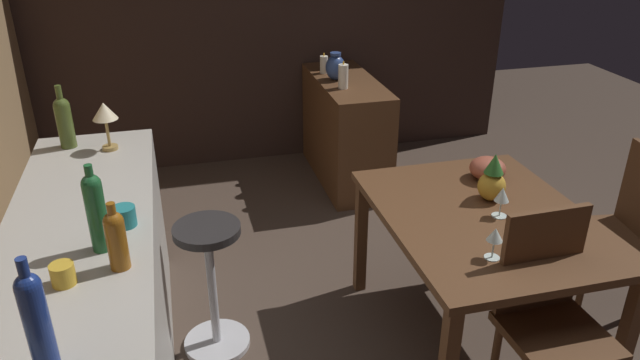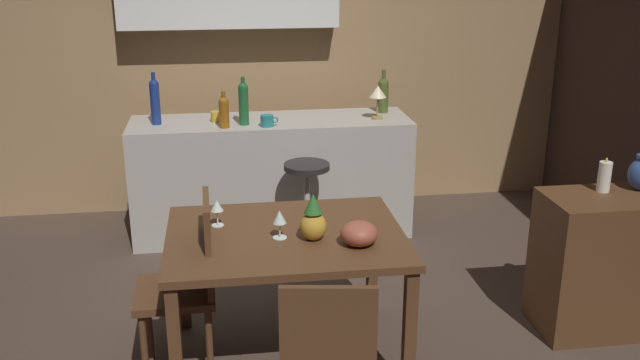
# 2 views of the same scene
# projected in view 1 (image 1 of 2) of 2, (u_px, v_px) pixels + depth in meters

# --- Properties ---
(ground_plane) EXTENTS (9.00, 9.00, 0.00)m
(ground_plane) POSITION_uv_depth(u_px,v_px,m) (395.00, 337.00, 3.16)
(ground_plane) COLOR #47382D
(wall_side_right) EXTENTS (0.10, 4.40, 2.60)m
(wall_side_right) POSITION_uv_depth(u_px,v_px,m) (253.00, 4.00, 4.74)
(wall_side_right) COLOR #33231E
(wall_side_right) RESTS_ON ground_plane
(dining_table) EXTENTS (1.22, 0.95, 0.74)m
(dining_table) POSITION_uv_depth(u_px,v_px,m) (483.00, 230.00, 2.87)
(dining_table) COLOR #56351E
(dining_table) RESTS_ON ground_plane
(kitchen_counter) EXTENTS (2.10, 0.60, 0.90)m
(kitchen_counter) POSITION_uv_depth(u_px,v_px,m) (95.00, 316.00, 2.61)
(kitchen_counter) COLOR #B2ADA3
(kitchen_counter) RESTS_ON ground_plane
(sideboard_cabinet) EXTENTS (1.10, 0.44, 0.82)m
(sideboard_cabinet) POSITION_uv_depth(u_px,v_px,m) (346.00, 130.00, 4.72)
(sideboard_cabinet) COLOR #56351E
(sideboard_cabinet) RESTS_ON ground_plane
(chair_near_window) EXTENTS (0.41, 0.41, 0.97)m
(chair_near_window) POSITION_uv_depth(u_px,v_px,m) (549.00, 314.00, 2.50)
(chair_near_window) COLOR #56351E
(chair_near_window) RESTS_ON ground_plane
(chair_by_doorway) EXTENTS (0.46, 0.46, 0.93)m
(chair_by_doorway) POSITION_uv_depth(u_px,v_px,m) (618.00, 226.00, 3.21)
(chair_by_doorway) COLOR #56351E
(chair_by_doorway) RESTS_ON ground_plane
(bar_stool) EXTENTS (0.34, 0.34, 0.71)m
(bar_stool) POSITION_uv_depth(u_px,v_px,m) (212.00, 285.00, 2.94)
(bar_stool) COLOR #262323
(bar_stool) RESTS_ON ground_plane
(wine_glass_left) EXTENTS (0.07, 0.07, 0.15)m
(wine_glass_left) POSITION_uv_depth(u_px,v_px,m) (502.00, 196.00, 2.77)
(wine_glass_left) COLOR silver
(wine_glass_left) RESTS_ON dining_table
(wine_glass_right) EXTENTS (0.07, 0.07, 0.14)m
(wine_glass_right) POSITION_uv_depth(u_px,v_px,m) (495.00, 236.00, 2.45)
(wine_glass_right) COLOR silver
(wine_glass_right) RESTS_ON dining_table
(pineapple_centerpiece) EXTENTS (0.14, 0.14, 0.24)m
(pineapple_centerpiece) POSITION_uv_depth(u_px,v_px,m) (492.00, 181.00, 2.92)
(pineapple_centerpiece) COLOR gold
(pineapple_centerpiece) RESTS_ON dining_table
(fruit_bowl) EXTENTS (0.19, 0.19, 0.12)m
(fruit_bowl) POSITION_uv_depth(u_px,v_px,m) (488.00, 168.00, 3.15)
(fruit_bowl) COLOR #9E4C38
(fruit_bowl) RESTS_ON dining_table
(wine_bottle_green) EXTENTS (0.07, 0.07, 0.35)m
(wine_bottle_green) POSITION_uv_depth(u_px,v_px,m) (96.00, 210.00, 2.19)
(wine_bottle_green) COLOR #1E592D
(wine_bottle_green) RESTS_ON kitchen_counter
(wine_bottle_olive) EXTENTS (0.08, 0.08, 0.33)m
(wine_bottle_olive) POSITION_uv_depth(u_px,v_px,m) (64.00, 120.00, 3.10)
(wine_bottle_olive) COLOR #475623
(wine_bottle_olive) RESTS_ON kitchen_counter
(wine_bottle_cobalt) EXTENTS (0.07, 0.07, 0.38)m
(wine_bottle_cobalt) POSITION_uv_depth(u_px,v_px,m) (37.00, 321.00, 1.61)
(wine_bottle_cobalt) COLOR navy
(wine_bottle_cobalt) RESTS_ON kitchen_counter
(wine_bottle_amber) EXTENTS (0.07, 0.07, 0.26)m
(wine_bottle_amber) POSITION_uv_depth(u_px,v_px,m) (116.00, 238.00, 2.10)
(wine_bottle_amber) COLOR #8C5114
(wine_bottle_amber) RESTS_ON kitchen_counter
(cup_mustard) EXTENTS (0.12, 0.08, 0.08)m
(cup_mustard) POSITION_uv_depth(u_px,v_px,m) (63.00, 274.00, 2.05)
(cup_mustard) COLOR gold
(cup_mustard) RESTS_ON kitchen_counter
(cup_teal) EXTENTS (0.13, 0.09, 0.08)m
(cup_teal) POSITION_uv_depth(u_px,v_px,m) (124.00, 216.00, 2.41)
(cup_teal) COLOR teal
(cup_teal) RESTS_ON kitchen_counter
(counter_lamp) EXTENTS (0.13, 0.13, 0.26)m
(counter_lamp) POSITION_uv_depth(u_px,v_px,m) (105.00, 114.00, 3.04)
(counter_lamp) COLOR #A58447
(counter_lamp) RESTS_ON kitchen_counter
(pillar_candle_tall) EXTENTS (0.06, 0.06, 0.16)m
(pillar_candle_tall) POSITION_uv_depth(u_px,v_px,m) (324.00, 65.00, 4.68)
(pillar_candle_tall) COLOR white
(pillar_candle_tall) RESTS_ON sideboard_cabinet
(pillar_candle_short) EXTENTS (0.07, 0.07, 0.20)m
(pillar_candle_short) POSITION_uv_depth(u_px,v_px,m) (343.00, 76.00, 4.31)
(pillar_candle_short) COLOR white
(pillar_candle_short) RESTS_ON sideboard_cabinet
(vase_ceramic_blue) EXTENTS (0.15, 0.15, 0.21)m
(vase_ceramic_blue) POSITION_uv_depth(u_px,v_px,m) (335.00, 67.00, 4.50)
(vase_ceramic_blue) COLOR #334C8C
(vase_ceramic_blue) RESTS_ON sideboard_cabinet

